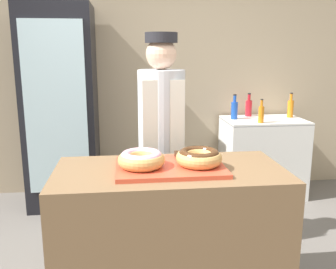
{
  "coord_description": "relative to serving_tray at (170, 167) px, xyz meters",
  "views": [
    {
      "loc": [
        -0.25,
        -2.03,
        1.55
      ],
      "look_at": [
        0.0,
        0.1,
        1.07
      ],
      "focal_mm": 40.0,
      "sensor_mm": 36.0,
      "label": 1
    }
  ],
  "objects": [
    {
      "name": "bottle_orange",
      "position": [
        1.55,
        1.84,
        0.04
      ],
      "size": [
        0.06,
        0.06,
        0.27
      ],
      "color": "orange",
      "rests_on": "chest_freezer"
    },
    {
      "name": "bottle_red",
      "position": [
        1.12,
        1.97,
        0.04
      ],
      "size": [
        0.07,
        0.07,
        0.26
      ],
      "color": "red",
      "rests_on": "chest_freezer"
    },
    {
      "name": "brownie_back_right",
      "position": [
        0.09,
        0.15,
        0.03
      ],
      "size": [
        0.09,
        0.09,
        0.03
      ],
      "color": "#382111",
      "rests_on": "serving_tray"
    },
    {
      "name": "bottle_orange_b",
      "position": [
        1.12,
        1.57,
        0.03
      ],
      "size": [
        0.06,
        0.06,
        0.24
      ],
      "color": "orange",
      "rests_on": "chest_freezer"
    },
    {
      "name": "display_counter",
      "position": [
        0.0,
        0.0,
        -0.46
      ],
      "size": [
        1.32,
        0.65,
        0.89
      ],
      "color": "brown",
      "rests_on": "ground_plane"
    },
    {
      "name": "baker_person",
      "position": [
        0.02,
        0.66,
        -0.01
      ],
      "size": [
        0.34,
        0.34,
        1.68
      ],
      "color": "#4C4C51",
      "rests_on": "ground_plane"
    },
    {
      "name": "wall_back",
      "position": [
        0.0,
        2.13,
        0.45
      ],
      "size": [
        8.0,
        0.06,
        2.7
      ],
      "color": "tan",
      "rests_on": "ground_plane"
    },
    {
      "name": "chest_freezer",
      "position": [
        1.23,
        1.76,
        -0.48
      ],
      "size": [
        0.84,
        0.58,
        0.84
      ],
      "color": "white",
      "rests_on": "ground_plane"
    },
    {
      "name": "serving_tray",
      "position": [
        0.0,
        0.0,
        0.0
      ],
      "size": [
        0.61,
        0.44,
        0.02
      ],
      "color": "#D84C33",
      "rests_on": "display_counter"
    },
    {
      "name": "beverage_fridge",
      "position": [
        -0.88,
        1.76,
        0.09
      ],
      "size": [
        0.68,
        0.63,
        1.99
      ],
      "color": "black",
      "rests_on": "ground_plane"
    },
    {
      "name": "donut_light_glaze",
      "position": [
        -0.16,
        -0.02,
        0.06
      ],
      "size": [
        0.26,
        0.26,
        0.09
      ],
      "color": "tan",
      "rests_on": "serving_tray"
    },
    {
      "name": "donut_chocolate_glaze",
      "position": [
        0.16,
        -0.02,
        0.06
      ],
      "size": [
        0.26,
        0.26,
        0.09
      ],
      "color": "tan",
      "rests_on": "serving_tray"
    },
    {
      "name": "bottle_blue",
      "position": [
        0.91,
        1.81,
        0.04
      ],
      "size": [
        0.07,
        0.07,
        0.26
      ],
      "color": "#1E4CB2",
      "rests_on": "chest_freezer"
    },
    {
      "name": "brownie_back_left",
      "position": [
        -0.09,
        0.15,
        0.03
      ],
      "size": [
        0.09,
        0.09,
        0.03
      ],
      "color": "#382111",
      "rests_on": "serving_tray"
    }
  ]
}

